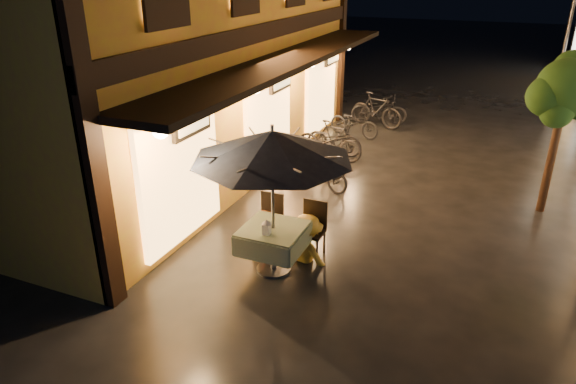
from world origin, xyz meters
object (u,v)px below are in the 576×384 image
at_px(cafe_table, 273,238).
at_px(patio_umbrella, 272,145).
at_px(table_lantern, 267,226).
at_px(person_yellow, 307,217).
at_px(person_orange, 263,212).
at_px(bicycle_0, 318,170).

xyz_separation_m(cafe_table, patio_umbrella, (0.00, 0.00, 1.56)).
distance_m(table_lantern, person_yellow, 0.89).
distance_m(table_lantern, person_orange, 0.93).
relative_size(person_orange, bicycle_0, 0.92).
xyz_separation_m(table_lantern, person_orange, (-0.44, 0.79, -0.19)).
distance_m(cafe_table, person_orange, 0.72).
bearing_deg(table_lantern, person_orange, 119.00).
xyz_separation_m(cafe_table, person_yellow, (0.35, 0.56, 0.19)).
distance_m(person_orange, bicycle_0, 2.95).
xyz_separation_m(patio_umbrella, person_orange, (-0.44, 0.56, -1.42)).
bearing_deg(bicycle_0, person_yellow, -146.15).
height_order(cafe_table, person_yellow, person_yellow).
bearing_deg(person_yellow, table_lantern, 78.05).
relative_size(cafe_table, bicycle_0, 0.63).
bearing_deg(person_orange, cafe_table, 116.81).
xyz_separation_m(person_orange, person_yellow, (0.79, 0.01, 0.05)).
relative_size(table_lantern, bicycle_0, 0.16).
bearing_deg(table_lantern, cafe_table, 90.00).
xyz_separation_m(cafe_table, table_lantern, (0.00, -0.24, 0.33)).
height_order(cafe_table, patio_umbrella, patio_umbrella).
distance_m(patio_umbrella, table_lantern, 1.25).
bearing_deg(person_orange, patio_umbrella, 116.81).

